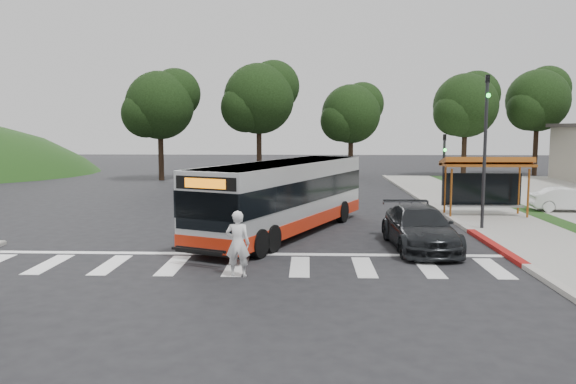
{
  "coord_description": "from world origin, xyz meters",
  "views": [
    {
      "loc": [
        2.26,
        -22.18,
        4.31
      ],
      "look_at": [
        1.38,
        1.63,
        1.6
      ],
      "focal_mm": 35.0,
      "sensor_mm": 36.0,
      "label": 1
    }
  ],
  "objects": [
    {
      "name": "sidewalk_east",
      "position": [
        11.0,
        8.0,
        0.06
      ],
      "size": [
        4.0,
        40.0,
        0.12
      ],
      "primitive_type": "cube",
      "color": "gray",
      "rests_on": "ground"
    },
    {
      "name": "tree_ne_b",
      "position": [
        23.08,
        30.06,
        6.92
      ],
      "size": [
        6.16,
        5.74,
        10.02
      ],
      "color": "black",
      "rests_on": "ground"
    },
    {
      "name": "tree_north_b",
      "position": [
        6.07,
        28.06,
        5.66
      ],
      "size": [
        5.72,
        5.33,
        8.43
      ],
      "color": "black",
      "rests_on": "ground"
    },
    {
      "name": "bus_shelter",
      "position": [
        10.8,
        5.1,
        2.35
      ],
      "size": [
        4.2,
        1.6,
        2.86
      ],
      "color": "#964E19",
      "rests_on": "sidewalk_east"
    },
    {
      "name": "curb_east",
      "position": [
        9.0,
        8.0,
        0.07
      ],
      "size": [
        0.3,
        40.0,
        0.15
      ],
      "primitive_type": "cube",
      "color": "#9E9991",
      "rests_on": "ground"
    },
    {
      "name": "traffic_signal_ne_tall",
      "position": [
        9.6,
        1.49,
        3.88
      ],
      "size": [
        0.18,
        0.37,
        6.5
      ],
      "color": "black",
      "rests_on": "ground"
    },
    {
      "name": "pedestrian",
      "position": [
        0.21,
        -6.22,
        0.97
      ],
      "size": [
        0.73,
        0.5,
        1.95
      ],
      "primitive_type": "imported",
      "rotation": [
        0.0,
        0.0,
        3.1
      ],
      "color": "white",
      "rests_on": "ground"
    },
    {
      "name": "tree_ne_a",
      "position": [
        16.08,
        28.06,
        6.39
      ],
      "size": [
        6.16,
        5.74,
        9.3
      ],
      "color": "black",
      "rests_on": "parking_lot"
    },
    {
      "name": "tree_north_c",
      "position": [
        -9.92,
        24.06,
        6.29
      ],
      "size": [
        6.16,
        5.74,
        9.3
      ],
      "color": "black",
      "rests_on": "ground"
    },
    {
      "name": "ground",
      "position": [
        0.0,
        0.0,
        0.0
      ],
      "size": [
        140.0,
        140.0,
        0.0
      ],
      "primitive_type": "plane",
      "color": "black",
      "rests_on": "ground"
    },
    {
      "name": "transit_bus",
      "position": [
        1.29,
        0.55,
        1.47
      ],
      "size": [
        6.84,
        11.42,
        2.94
      ],
      "primitive_type": null,
      "rotation": [
        0.0,
        0.0,
        -0.41
      ],
      "color": "#B8BBBE",
      "rests_on": "ground"
    },
    {
      "name": "crosswalk_ladder",
      "position": [
        0.0,
        -5.0,
        0.01
      ],
      "size": [
        18.0,
        2.6,
        0.01
      ],
      "primitive_type": "cube",
      "color": "silver",
      "rests_on": "ground"
    },
    {
      "name": "curb_east_red",
      "position": [
        9.0,
        -2.0,
        0.08
      ],
      "size": [
        0.32,
        6.0,
        0.15
      ],
      "primitive_type": "cube",
      "color": "maroon",
      "rests_on": "ground"
    },
    {
      "name": "traffic_signal_ne_short",
      "position": [
        9.6,
        8.49,
        2.48
      ],
      "size": [
        0.18,
        0.37,
        4.0
      ],
      "color": "black",
      "rests_on": "ground"
    },
    {
      "name": "dark_sedan",
      "position": [
        6.26,
        -2.16,
        0.76
      ],
      "size": [
        2.34,
        5.29,
        1.51
      ],
      "primitive_type": "imported",
      "rotation": [
        0.0,
        0.0,
        0.04
      ],
      "color": "black",
      "rests_on": "ground"
    },
    {
      "name": "tree_north_a",
      "position": [
        -1.92,
        26.07,
        6.92
      ],
      "size": [
        6.6,
        6.15,
        10.17
      ],
      "color": "black",
      "rests_on": "ground"
    },
    {
      "name": "parked_car_1",
      "position": [
        15.5,
        6.65,
        0.7
      ],
      "size": [
        3.78,
        1.67,
        1.21
      ],
      "primitive_type": "imported",
      "rotation": [
        0.0,
        0.0,
        1.46
      ],
      "color": "white",
      "rests_on": "parking_lot"
    }
  ]
}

